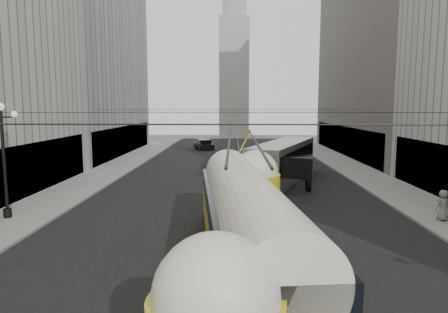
{
  "coord_description": "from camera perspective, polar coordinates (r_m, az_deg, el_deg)",
  "views": [
    {
      "loc": [
        0.07,
        -3.4,
        6.34
      ],
      "look_at": [
        -0.45,
        16.67,
        3.8
      ],
      "focal_mm": 32.0,
      "sensor_mm": 36.0,
      "label": 1
    }
  ],
  "objects": [
    {
      "name": "road",
      "position": [
        36.46,
        1.34,
        -2.8
      ],
      "size": [
        20.0,
        85.0,
        0.02
      ],
      "primitive_type": "cube",
      "color": "black",
      "rests_on": "ground"
    },
    {
      "name": "sidewalk_left",
      "position": [
        41.68,
        -15.38,
        -1.69
      ],
      "size": [
        4.0,
        72.0,
        0.15
      ],
      "primitive_type": "cube",
      "color": "gray",
      "rests_on": "ground"
    },
    {
      "name": "sidewalk_right",
      "position": [
        41.64,
        18.11,
        -1.8
      ],
      "size": [
        4.0,
        72.0,
        0.15
      ],
      "primitive_type": "cube",
      "color": "gray",
      "rests_on": "ground"
    },
    {
      "name": "rail_left",
      "position": [
        36.47,
        0.16,
        -2.8
      ],
      "size": [
        0.12,
        85.0,
        0.04
      ],
      "primitive_type": "cube",
      "color": "gray",
      "rests_on": "ground"
    },
    {
      "name": "rail_right",
      "position": [
        36.47,
        2.52,
        -2.81
      ],
      "size": [
        0.12,
        85.0,
        0.04
      ],
      "primitive_type": "cube",
      "color": "gray",
      "rests_on": "ground"
    },
    {
      "name": "building_left_far",
      "position": [
        55.75,
        -20.36,
        14.99
      ],
      "size": [
        12.6,
        28.6,
        28.6
      ],
      "color": "#999999",
      "rests_on": "ground"
    },
    {
      "name": "building_right_far",
      "position": [
        56.02,
        23.34,
        16.89
      ],
      "size": [
        12.6,
        32.6,
        32.6
      ],
      "color": "#514C47",
      "rests_on": "ground"
    },
    {
      "name": "distant_tower",
      "position": [
        83.85,
        1.46,
        13.11
      ],
      "size": [
        6.0,
        6.0,
        31.36
      ],
      "color": "#B2AFA8",
      "rests_on": "ground"
    },
    {
      "name": "lamppost_left_mid",
      "position": [
        25.01,
        -28.98,
        0.35
      ],
      "size": [
        1.86,
        0.44,
        6.37
      ],
      "color": "black",
      "rests_on": "sidewalk_left"
    },
    {
      "name": "catenary",
      "position": [
        34.9,
        1.56,
        6.46
      ],
      "size": [
        25.0,
        72.0,
        0.23
      ],
      "color": "black",
      "rests_on": "ground"
    },
    {
      "name": "streetcar",
      "position": [
        15.66,
        3.02,
        -9.23
      ],
      "size": [
        4.4,
        17.76,
        3.91
      ],
      "color": "gold",
      "rests_on": "ground"
    },
    {
      "name": "city_bus",
      "position": [
        34.38,
        8.46,
        -0.44
      ],
      "size": [
        7.23,
        13.51,
        3.31
      ],
      "color": "#9D9FA2",
      "rests_on": "ground"
    },
    {
      "name": "sedan_white_far",
      "position": [
        51.1,
        7.33,
        0.71
      ],
      "size": [
        3.14,
        4.61,
        1.35
      ],
      "color": "white",
      "rests_on": "ground"
    },
    {
      "name": "sedan_dark_far",
      "position": [
        59.06,
        -2.93,
        1.69
      ],
      "size": [
        3.4,
        5.02,
        1.47
      ],
      "color": "black",
      "rests_on": "ground"
    },
    {
      "name": "pedestrian_sidewalk_right",
      "position": [
        24.82,
        28.81,
        -6.13
      ],
      "size": [
        0.95,
        0.76,
        1.69
      ],
      "primitive_type": "imported",
      "rotation": [
        0.0,
        0.0,
        3.49
      ],
      "color": "slate",
      "rests_on": "sidewalk_right"
    }
  ]
}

